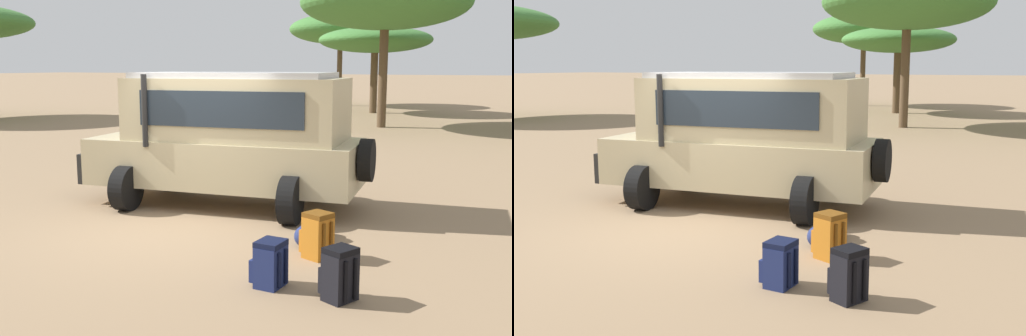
% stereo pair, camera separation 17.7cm
% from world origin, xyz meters
% --- Properties ---
extents(ground_plane, '(320.00, 320.00, 0.00)m').
position_xyz_m(ground_plane, '(0.00, 0.00, 0.00)').
color(ground_plane, '#8C7051').
extents(safari_vehicle, '(5.46, 3.18, 2.44)m').
position_xyz_m(safari_vehicle, '(0.06, 1.88, 1.29)').
color(safari_vehicle, tan).
rests_on(safari_vehicle, ground_plane).
extents(backpack_beside_front_wheel, '(0.47, 0.42, 0.63)m').
position_xyz_m(backpack_beside_front_wheel, '(2.61, -0.29, 0.31)').
color(backpack_beside_front_wheel, '#B26619').
rests_on(backpack_beside_front_wheel, ground_plane).
extents(backpack_cluster_center, '(0.44, 0.42, 0.61)m').
position_xyz_m(backpack_cluster_center, '(3.36, -1.56, 0.29)').
color(backpack_cluster_center, black).
rests_on(backpack_cluster_center, ground_plane).
extents(backpack_near_rear_wheel, '(0.41, 0.38, 0.56)m').
position_xyz_m(backpack_near_rear_wheel, '(2.50, -1.53, 0.27)').
color(backpack_near_rear_wheel, navy).
rests_on(backpack_near_rear_wheel, ground_plane).
extents(duffel_bag_low_black_case, '(0.35, 0.93, 0.41)m').
position_xyz_m(duffel_bag_low_black_case, '(2.26, 0.40, 0.16)').
color(duffel_bag_low_black_case, navy).
rests_on(duffel_bag_low_black_case, ground_plane).
extents(acacia_tree_left_mid, '(6.50, 6.35, 5.78)m').
position_xyz_m(acacia_tree_left_mid, '(-7.42, 29.45, 4.82)').
color(acacia_tree_left_mid, brown).
rests_on(acacia_tree_left_mid, ground_plane).
extents(acacia_tree_centre_back, '(6.03, 6.08, 4.59)m').
position_xyz_m(acacia_tree_centre_back, '(-3.73, 24.44, 3.88)').
color(acacia_tree_centre_back, brown).
rests_on(acacia_tree_centre_back, ground_plane).
extents(acacia_tree_right_mid, '(6.87, 7.38, 6.18)m').
position_xyz_m(acacia_tree_right_mid, '(-1.27, 17.13, 5.07)').
color(acacia_tree_right_mid, brown).
rests_on(acacia_tree_right_mid, ground_plane).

